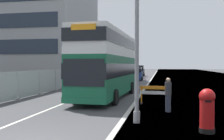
# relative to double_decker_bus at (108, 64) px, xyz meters

# --- Properties ---
(double_decker_bus) EXTENTS (3.18, 11.48, 4.88)m
(double_decker_bus) POSITION_rel_double_decker_bus_xyz_m (0.00, 0.00, 0.00)
(double_decker_bus) COLOR #145638
(double_decker_bus) RESTS_ON ground
(lamppost_foreground) EXTENTS (0.29, 0.70, 8.43)m
(lamppost_foreground) POSITION_rel_double_decker_bus_xyz_m (2.92, -8.05, 1.39)
(lamppost_foreground) COLOR gray
(lamppost_foreground) RESTS_ON ground
(red_pillar_postbox) EXTENTS (0.58, 0.58, 1.63)m
(red_pillar_postbox) POSITION_rel_double_decker_bus_xyz_m (5.62, -9.21, -1.70)
(red_pillar_postbox) COLOR black
(red_pillar_postbox) RESTS_ON ground
(roadworks_barrier) EXTENTS (1.85, 0.56, 1.15)m
(roadworks_barrier) POSITION_rel_double_decker_bus_xyz_m (3.53, -2.64, -1.86)
(roadworks_barrier) COLOR orange
(roadworks_barrier) RESTS_ON ground
(construction_site_fence) EXTENTS (0.44, 20.60, 2.08)m
(construction_site_fence) POSITION_rel_double_decker_bus_xyz_m (-6.18, 4.42, -1.60)
(construction_site_fence) COLOR #A8AAAD
(construction_site_fence) RESTS_ON ground
(car_oncoming_near) EXTENTS (2.03, 4.02, 1.98)m
(car_oncoming_near) POSITION_rel_double_decker_bus_xyz_m (-3.80, 15.77, -1.66)
(car_oncoming_near) COLOR gray
(car_oncoming_near) RESTS_ON ground
(car_receding_mid) EXTENTS (2.05, 3.80, 1.95)m
(car_receding_mid) POSITION_rel_double_decker_bus_xyz_m (-0.04, 21.94, -1.67)
(car_receding_mid) COLOR navy
(car_receding_mid) RESTS_ON ground
(car_receding_far) EXTENTS (2.09, 4.19, 1.97)m
(car_receding_far) POSITION_rel_double_decker_bus_xyz_m (-0.56, 28.89, -1.66)
(car_receding_far) COLOR navy
(car_receding_far) RESTS_ON ground
(car_far_side) EXTENTS (2.00, 4.07, 2.34)m
(car_far_side) POSITION_rel_double_decker_bus_xyz_m (-0.69, 37.05, -1.50)
(car_far_side) COLOR black
(car_far_side) RESTS_ON ground
(bare_tree_far_verge_near) EXTENTS (3.18, 2.33, 4.93)m
(bare_tree_far_verge_near) POSITION_rel_double_decker_bus_xyz_m (-10.93, 13.87, -0.21)
(bare_tree_far_verge_near) COLOR #4C3D2D
(bare_tree_far_verge_near) RESTS_ON ground
(bare_tree_far_verge_mid) EXTENTS (2.52, 3.04, 4.92)m
(bare_tree_far_verge_mid) POSITION_rel_double_decker_bus_xyz_m (-12.99, 23.49, -0.11)
(bare_tree_far_verge_mid) COLOR #4C3D2D
(bare_tree_far_verge_mid) RESTS_ON ground
(bare_tree_far_verge_far) EXTENTS (2.41, 3.04, 5.16)m
(bare_tree_far_verge_far) POSITION_rel_double_decker_bus_xyz_m (-13.49, 38.93, -0.21)
(bare_tree_far_verge_far) COLOR #4C3D2D
(bare_tree_far_verge_far) RESTS_ON ground
(pedestrian_at_kerb) EXTENTS (0.34, 0.34, 1.82)m
(pedestrian_at_kerb) POSITION_rel_double_decker_bus_xyz_m (4.32, -5.20, -1.68)
(pedestrian_at_kerb) COLOR #2D3342
(pedestrian_at_kerb) RESTS_ON ground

